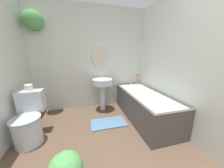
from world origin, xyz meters
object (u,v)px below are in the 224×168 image
(shampoo_bottle, at_px, (137,78))
(toilet_paper_roll, at_px, (29,88))
(pedestal_sink, at_px, (102,86))
(toilet, at_px, (29,121))
(bathtub, at_px, (144,105))

(shampoo_bottle, relative_size, toilet_paper_roll, 1.98)
(shampoo_bottle, bearing_deg, pedestal_sink, -175.75)
(pedestal_sink, xyz_separation_m, shampoo_bottle, (0.92, 0.07, 0.12))
(pedestal_sink, bearing_deg, toilet, -149.89)
(shampoo_bottle, bearing_deg, bathtub, -102.79)
(toilet_paper_roll, bearing_deg, shampoo_bottle, 15.54)
(shampoo_bottle, bearing_deg, toilet, -159.85)
(bathtub, xyz_separation_m, shampoo_bottle, (0.15, 0.66, 0.44))
(toilet, relative_size, pedestal_sink, 0.87)
(bathtub, bearing_deg, pedestal_sink, 142.63)
(toilet, xyz_separation_m, pedestal_sink, (1.27, 0.74, 0.28))
(bathtub, bearing_deg, shampoo_bottle, 77.21)
(toilet, distance_m, shampoo_bottle, 2.37)
(toilet, height_order, toilet_paper_roll, toilet_paper_roll)
(toilet, xyz_separation_m, toilet_paper_roll, (0.00, 0.19, 0.48))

